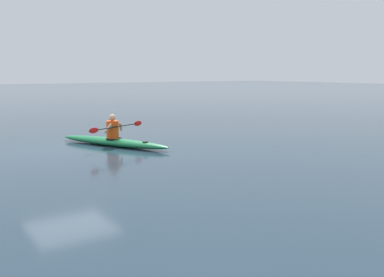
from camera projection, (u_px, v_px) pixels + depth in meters
name	position (u px, v px, depth m)	size (l,w,h in m)	color
ground_plane	(68.00, 150.00, 13.15)	(160.00, 160.00, 0.00)	#233847
kayak	(113.00, 142.00, 13.85)	(2.33, 4.22, 0.25)	#19723F
kayaker	(113.00, 128.00, 13.77)	(2.29, 1.07, 0.77)	#E04C14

